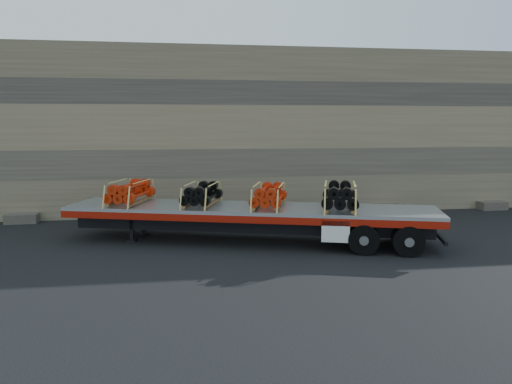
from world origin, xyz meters
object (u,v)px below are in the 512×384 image
bundle_front (130,193)px  bundle_midrear (269,196)px  trailer (250,224)px  bundle_rear (340,197)px  bundle_midfront (202,195)px

bundle_front → bundle_midrear: bearing=-0.0°
bundle_front → bundle_midrear: size_ratio=1.04×
trailer → bundle_rear: (2.72, -0.87, 0.98)m
trailer → bundle_midrear: 1.12m
bundle_rear → bundle_front: bearing=180.0°
trailer → bundle_rear: bearing=-0.0°
bundle_midfront → bundle_rear: (4.24, -1.36, 0.04)m
bundle_midfront → bundle_rear: size_ratio=0.89×
bundle_midfront → bundle_rear: bearing=-0.0°
bundle_front → bundle_rear: bearing=-0.0°
bundle_midfront → bundle_midrear: (2.11, -0.67, 0.00)m
bundle_midrear → bundle_rear: bearing=-0.0°
bundle_midrear → bundle_front: bearing=180.0°
bundle_rear → bundle_midfront: bearing=180.0°
bundle_midfront → bundle_midrear: bearing=0.0°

